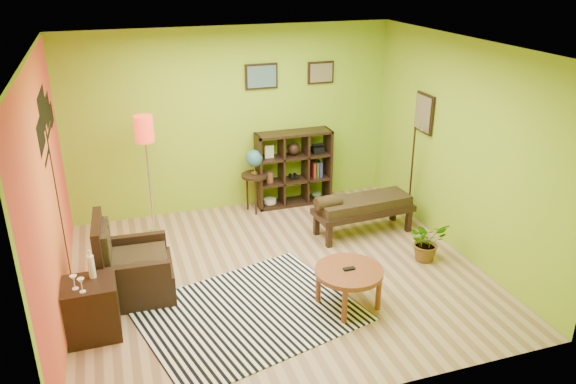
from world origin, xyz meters
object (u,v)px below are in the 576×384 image
object	(u,v)px
coffee_table	(349,275)
bench	(361,206)
floor_lamp	(145,140)
potted_plant	(426,245)
armchair	(131,271)
cube_shelf	(294,168)
globe_table	(254,165)
side_cabinet	(92,309)

from	to	relation	value
coffee_table	bench	bearing A→B (deg)	60.61
floor_lamp	potted_plant	xyz separation A→B (m)	(3.32, -1.84, -1.22)
armchair	bench	size ratio (longest dim) A/B	0.67
cube_shelf	bench	world-z (taller)	cube_shelf
coffee_table	cube_shelf	distance (m)	2.97
coffee_table	armchair	distance (m)	2.53
coffee_table	globe_table	size ratio (longest dim) A/B	0.76
coffee_table	floor_lamp	world-z (taller)	floor_lamp
armchair	potted_plant	world-z (taller)	armchair
armchair	bench	world-z (taller)	armchair
globe_table	cube_shelf	distance (m)	0.71
side_cabinet	bench	distance (m)	3.88
armchair	side_cabinet	bearing A→B (deg)	-123.27
armchair	cube_shelf	bearing A→B (deg)	35.68
armchair	potted_plant	size ratio (longest dim) A/B	1.86
cube_shelf	armchair	bearing A→B (deg)	-144.32
globe_table	potted_plant	xyz separation A→B (m)	(1.73, -2.18, -0.55)
side_cabinet	globe_table	bearing A→B (deg)	45.65
coffee_table	floor_lamp	xyz separation A→B (m)	(-1.91, 2.50, 1.02)
coffee_table	bench	xyz separation A→B (m)	(0.91, 1.62, 0.02)
floor_lamp	bench	distance (m)	3.12
armchair	bench	bearing A→B (deg)	10.53
side_cabinet	floor_lamp	size ratio (longest dim) A/B	0.54
coffee_table	potted_plant	size ratio (longest dim) A/B	1.43
floor_lamp	globe_table	size ratio (longest dim) A/B	1.75
coffee_table	floor_lamp	bearing A→B (deg)	127.48
armchair	globe_table	world-z (taller)	globe_table
armchair	globe_table	bearing A→B (deg)	42.38
bench	potted_plant	world-z (taller)	bench
potted_plant	armchair	bearing A→B (deg)	174.39
floor_lamp	cube_shelf	xyz separation A→B (m)	(2.28, 0.44, -0.83)
armchair	side_cabinet	xyz separation A→B (m)	(-0.44, -0.67, 0.02)
armchair	cube_shelf	distance (m)	3.31
potted_plant	globe_table	bearing A→B (deg)	128.38
cube_shelf	potted_plant	world-z (taller)	cube_shelf
bench	globe_table	bearing A→B (deg)	135.32
globe_table	armchair	bearing A→B (deg)	-137.62
floor_lamp	cube_shelf	distance (m)	2.46
cube_shelf	globe_table	bearing A→B (deg)	-171.40
floor_lamp	potted_plant	distance (m)	3.99
armchair	globe_table	distance (m)	2.74
armchair	floor_lamp	distance (m)	1.90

